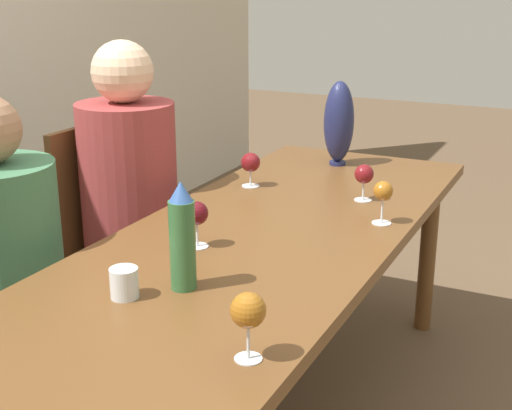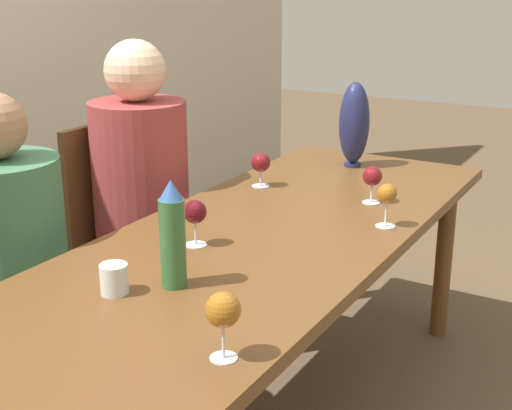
% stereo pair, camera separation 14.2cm
% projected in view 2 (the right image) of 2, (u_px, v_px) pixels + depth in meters
% --- Properties ---
extents(dining_table, '(2.62, 0.81, 0.73)m').
position_uv_depth(dining_table, '(227.00, 277.00, 2.04)').
color(dining_table, brown).
rests_on(dining_table, ground_plane).
extents(water_bottle, '(0.07, 0.07, 0.28)m').
position_uv_depth(water_bottle, '(174.00, 236.00, 1.77)').
color(water_bottle, '#336638').
rests_on(water_bottle, dining_table).
extents(water_tumbler, '(0.07, 0.07, 0.08)m').
position_uv_depth(water_tumbler, '(114.00, 279.00, 1.76)').
color(water_tumbler, silver).
rests_on(water_tumbler, dining_table).
extents(vase, '(0.12, 0.12, 0.35)m').
position_uv_depth(vase, '(354.00, 124.00, 2.89)').
color(vase, '#1E234C').
rests_on(vase, dining_table).
extents(wine_glass_0, '(0.06, 0.06, 0.14)m').
position_uv_depth(wine_glass_0, '(387.00, 195.00, 2.21)').
color(wine_glass_0, silver).
rests_on(wine_glass_0, dining_table).
extents(wine_glass_1, '(0.07, 0.07, 0.14)m').
position_uv_depth(wine_glass_1, '(195.00, 213.00, 2.05)').
color(wine_glass_1, silver).
rests_on(wine_glass_1, dining_table).
extents(wine_glass_2, '(0.07, 0.07, 0.13)m').
position_uv_depth(wine_glass_2, '(261.00, 163.00, 2.64)').
color(wine_glass_2, silver).
rests_on(wine_glass_2, dining_table).
extents(wine_glass_3, '(0.07, 0.07, 0.15)m').
position_uv_depth(wine_glass_3, '(223.00, 311.00, 1.44)').
color(wine_glass_3, silver).
rests_on(wine_glass_3, dining_table).
extents(wine_glass_4, '(0.07, 0.07, 0.13)m').
position_uv_depth(wine_glass_4, '(372.00, 177.00, 2.44)').
color(wine_glass_4, silver).
rests_on(wine_glass_4, dining_table).
extents(chair_far, '(0.44, 0.44, 0.94)m').
position_uv_depth(chair_far, '(129.00, 236.00, 2.81)').
color(chair_far, brown).
rests_on(chair_far, ground_plane).
extents(person_near, '(0.36, 0.36, 1.17)m').
position_uv_depth(person_near, '(12.00, 269.00, 2.20)').
color(person_near, '#2D2D38').
rests_on(person_near, ground_plane).
extents(person_far, '(0.36, 0.36, 1.27)m').
position_uv_depth(person_far, '(144.00, 197.00, 2.71)').
color(person_far, '#2D2D38').
rests_on(person_far, ground_plane).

